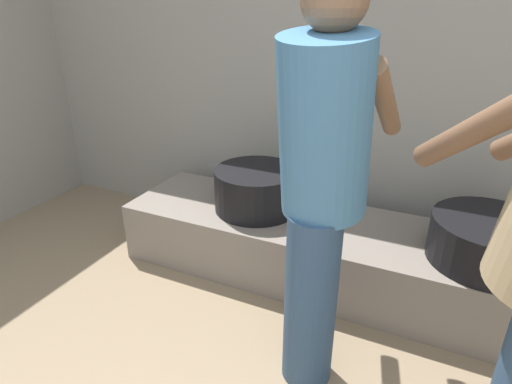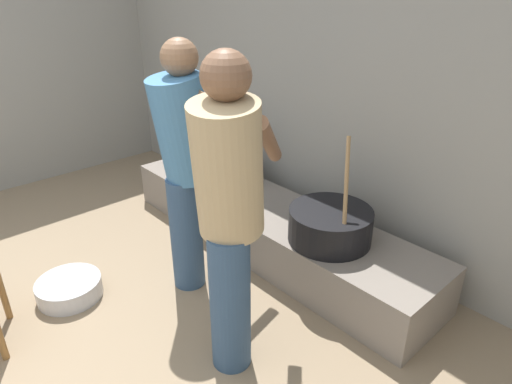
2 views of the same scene
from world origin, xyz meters
name	(u,v)px [view 1 (image 1 of 2)]	position (x,y,z in m)	size (l,w,h in m)	color
block_enclosure_rear	(401,65)	(0.00, 2.68, 1.10)	(5.26, 0.20, 2.20)	gray
hearth_ledge	(355,258)	(-0.04, 2.16, 0.17)	(2.58, 0.60, 0.34)	slate
cooking_pot_main	(489,241)	(0.54, 2.12, 0.44)	(0.51, 0.51, 0.66)	black
cooking_pot_secondary	(256,189)	(-0.62, 2.16, 0.46)	(0.47, 0.47, 0.23)	black
cook_in_blue_shirt	(322,177)	(-0.07, 1.51, 0.87)	(0.36, 0.66, 1.53)	navy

